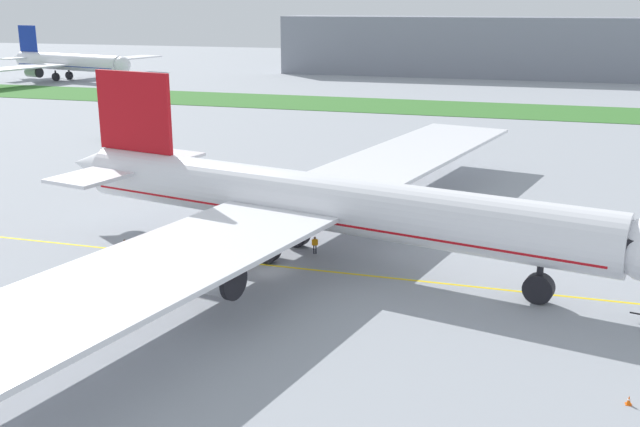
# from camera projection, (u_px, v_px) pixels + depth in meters

# --- Properties ---
(ground_plane) EXTENTS (600.00, 600.00, 0.00)m
(ground_plane) POSITION_uv_depth(u_px,v_px,m) (270.00, 271.00, 65.06)
(ground_plane) COLOR #9399A0
(ground_plane) RESTS_ON ground
(apron_taxi_line) EXTENTS (280.00, 0.36, 0.01)m
(apron_taxi_line) POSITION_uv_depth(u_px,v_px,m) (275.00, 266.00, 66.23)
(apron_taxi_line) COLOR yellow
(apron_taxi_line) RESTS_ON ground
(grass_median_strip) EXTENTS (320.00, 24.00, 0.10)m
(grass_median_strip) POSITION_uv_depth(u_px,v_px,m) (439.00, 108.00, 163.45)
(grass_median_strip) COLOR #38722D
(grass_median_strip) RESTS_ON ground
(airliner_foreground) EXTENTS (59.00, 97.31, 16.06)m
(airliner_foreground) POSITION_uv_depth(u_px,v_px,m) (311.00, 202.00, 66.40)
(airliner_foreground) COLOR white
(airliner_foreground) RESTS_ON ground
(ground_crew_wingwalker_port) EXTENTS (0.55, 0.38, 1.67)m
(ground_crew_wingwalker_port) POSITION_uv_depth(u_px,v_px,m) (315.00, 243.00, 69.16)
(ground_crew_wingwalker_port) COLOR black
(ground_crew_wingwalker_port) RESTS_ON ground
(ground_crew_marshaller_front) EXTENTS (0.28, 0.59, 1.67)m
(ground_crew_marshaller_front) POSITION_uv_depth(u_px,v_px,m) (125.00, 246.00, 68.34)
(ground_crew_marshaller_front) COLOR black
(ground_crew_marshaller_front) RESTS_ON ground
(traffic_cone_near_nose) EXTENTS (0.36, 0.36, 0.58)m
(traffic_cone_near_nose) POSITION_uv_depth(u_px,v_px,m) (629.00, 400.00, 43.41)
(traffic_cone_near_nose) COLOR #F2590C
(traffic_cone_near_nose) RESTS_ON ground
(service_truck_baggage_loader) EXTENTS (4.74, 3.33, 2.78)m
(service_truck_baggage_loader) POSITION_uv_depth(u_px,v_px,m) (116.00, 131.00, 125.82)
(service_truck_baggage_loader) COLOR black
(service_truck_baggage_loader) RESTS_ON ground
(parked_airliner_far_left) EXTENTS (47.48, 76.31, 15.64)m
(parked_airliner_far_left) POSITION_uv_depth(u_px,v_px,m) (67.00, 62.00, 218.31)
(parked_airliner_far_left) COLOR white
(parked_airliner_far_left) RESTS_ON ground
(terminal_building) EXTENTS (118.97, 20.00, 18.00)m
(terminal_building) POSITION_uv_depth(u_px,v_px,m) (472.00, 47.00, 230.82)
(terminal_building) COLOR gray
(terminal_building) RESTS_ON ground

